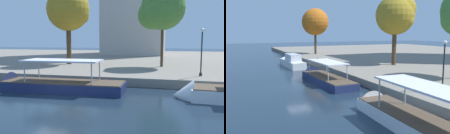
# 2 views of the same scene
# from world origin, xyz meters

# --- Properties ---
(ground_plane) EXTENTS (220.00, 220.00, 0.00)m
(ground_plane) POSITION_xyz_m (0.00, 0.00, 0.00)
(ground_plane) COLOR #192838
(dock_promenade) EXTENTS (120.00, 55.00, 0.80)m
(dock_promenade) POSITION_xyz_m (0.00, 34.17, 0.40)
(dock_promenade) COLOR gray
(dock_promenade) RESTS_ON ground_plane
(tour_boat_1) EXTENTS (11.53, 3.18, 3.69)m
(tour_boat_1) POSITION_xyz_m (-1.58, 3.52, 0.32)
(tour_boat_1) COLOR navy
(tour_boat_1) RESTS_ON ground_plane
(lamp_post) EXTENTS (0.33, 0.33, 4.52)m
(lamp_post) POSITION_xyz_m (10.90, 9.64, 3.24)
(lamp_post) COLOR black
(lamp_post) RESTS_ON dock_promenade
(tree_0) EXTENTS (6.02, 6.07, 10.73)m
(tree_0) POSITION_xyz_m (-5.94, 17.34, 8.63)
(tree_0) COLOR #4C3823
(tree_0) RESTS_ON dock_promenade
(tree_3) EXTENTS (6.00, 5.57, 10.25)m
(tree_3) POSITION_xyz_m (6.48, 17.05, 8.13)
(tree_3) COLOR #4C3823
(tree_3) RESTS_ON dock_promenade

